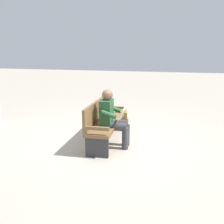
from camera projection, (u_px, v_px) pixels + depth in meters
ground_plane at (107, 142)px, 5.19m from camera, size 40.00×40.00×0.00m
bench_near at (104, 121)px, 5.09m from camera, size 1.83×0.63×0.90m
person_seated at (112, 117)px, 4.79m from camera, size 0.59×0.60×1.18m
backpack at (122, 119)px, 6.16m from camera, size 0.37×0.34×0.42m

